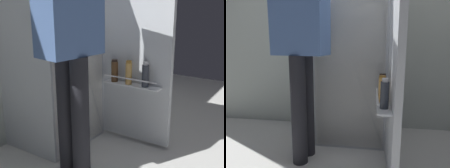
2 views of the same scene
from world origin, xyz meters
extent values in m
plane|color=silver|center=(0.00, 0.00, 0.00)|extent=(5.54, 5.54, 0.00)
cube|color=beige|center=(0.00, 0.87, 1.35)|extent=(4.40, 0.10, 2.70)
cube|color=silver|center=(0.00, 0.54, 0.90)|extent=(0.64, 0.57, 1.80)
cube|color=white|center=(0.00, 0.25, 0.90)|extent=(0.60, 0.01, 1.76)
cube|color=white|center=(0.00, 0.30, 0.87)|extent=(0.56, 0.09, 0.01)
cube|color=silver|center=(0.35, -0.06, 0.89)|extent=(0.05, 0.63, 1.72)
cube|color=white|center=(0.28, -0.06, 0.53)|extent=(0.09, 0.49, 0.01)
cylinder|color=silver|center=(0.24, -0.06, 0.59)|extent=(0.01, 0.47, 0.01)
cylinder|color=tan|center=(0.27, -0.04, 0.62)|extent=(0.05, 0.05, 0.18)
cylinder|color=#996623|center=(0.27, -0.04, 0.72)|extent=(0.05, 0.05, 0.02)
cylinder|color=#333842|center=(0.28, -0.19, 0.62)|extent=(0.06, 0.06, 0.18)
cylinder|color=silver|center=(0.28, -0.19, 0.72)|extent=(0.04, 0.04, 0.02)
cylinder|color=brown|center=(0.28, 0.10, 0.62)|extent=(0.06, 0.06, 0.17)
cylinder|color=black|center=(0.28, 0.10, 0.71)|extent=(0.05, 0.05, 0.02)
cylinder|color=black|center=(-0.34, 0.10, 0.43)|extent=(0.12, 0.12, 0.86)
cylinder|color=black|center=(-0.36, -0.04, 0.43)|extent=(0.12, 0.12, 0.86)
cube|color=#4C6BA3|center=(-0.35, 0.03, 1.17)|extent=(0.43, 0.28, 0.61)
cylinder|color=#4C6BA3|center=(-0.32, 0.23, 1.14)|extent=(0.08, 0.08, 0.57)
camera|label=1|loc=(-1.78, -1.22, 1.22)|focal=48.10mm
camera|label=2|loc=(0.19, -1.58, 0.96)|focal=34.57mm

